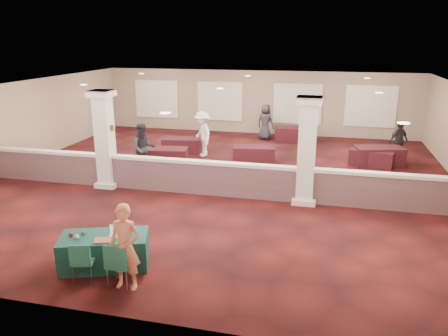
% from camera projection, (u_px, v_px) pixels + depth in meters
% --- Properties ---
extents(ground, '(16.00, 16.00, 0.00)m').
position_uv_depth(ground, '(220.00, 180.00, 15.31)').
color(ground, '#431110').
rests_on(ground, ground).
extents(wall_back, '(16.00, 0.04, 3.20)m').
position_uv_depth(wall_back, '(258.00, 102.00, 22.29)').
color(wall_back, '#87745D').
rests_on(wall_back, ground).
extents(wall_front, '(16.00, 0.04, 3.20)m').
position_uv_depth(wall_front, '(105.00, 235.00, 7.40)').
color(wall_front, '#87745D').
rests_on(wall_front, ground).
extents(wall_left, '(0.04, 16.00, 3.20)m').
position_uv_depth(wall_left, '(17.00, 125.00, 16.65)').
color(wall_left, '#87745D').
rests_on(wall_left, ground).
extents(ceiling, '(16.00, 16.00, 0.02)m').
position_uv_depth(ceiling, '(220.00, 88.00, 14.39)').
color(ceiling, white).
rests_on(ceiling, wall_back).
extents(partition_wall, '(15.60, 0.28, 1.10)m').
position_uv_depth(partition_wall, '(208.00, 177.00, 13.75)').
color(partition_wall, brown).
rests_on(partition_wall, ground).
extents(column_left, '(0.72, 0.72, 3.20)m').
position_uv_depth(column_left, '(105.00, 138.00, 14.23)').
color(column_left, silver).
rests_on(column_left, ground).
extents(column_right, '(0.72, 0.72, 3.20)m').
position_uv_depth(column_right, '(307.00, 150.00, 12.77)').
color(column_right, silver).
rests_on(column_right, ground).
extents(sconce_left, '(0.12, 0.12, 0.18)m').
position_uv_depth(sconce_left, '(96.00, 127.00, 14.19)').
color(sconce_left, brown).
rests_on(sconce_left, column_left).
extents(sconce_right, '(0.12, 0.12, 0.18)m').
position_uv_depth(sconce_right, '(112.00, 128.00, 14.06)').
color(sconce_right, brown).
rests_on(sconce_right, column_left).
extents(near_table, '(2.05, 1.49, 0.71)m').
position_uv_depth(near_table, '(105.00, 251.00, 9.48)').
color(near_table, '#103D3D').
rests_on(near_table, ground).
extents(conf_chair_main, '(0.51, 0.51, 0.97)m').
position_uv_depth(conf_chair_main, '(118.00, 261.00, 8.61)').
color(conf_chair_main, '#20605E').
rests_on(conf_chair_main, ground).
extents(conf_chair_side, '(0.54, 0.55, 0.88)m').
position_uv_depth(conf_chair_side, '(82.00, 259.00, 8.82)').
color(conf_chair_side, '#20605E').
rests_on(conf_chair_side, ground).
extents(woman, '(0.65, 0.44, 1.77)m').
position_uv_depth(woman, '(125.00, 247.00, 8.51)').
color(woman, '#E97C65').
rests_on(woman, ground).
extents(far_table_front_left, '(1.73, 1.04, 0.66)m').
position_uv_depth(far_table_front_left, '(167.00, 157.00, 17.04)').
color(far_table_front_left, black).
rests_on(far_table_front_left, ground).
extents(far_table_front_center, '(1.73, 1.04, 0.66)m').
position_uv_depth(far_table_front_center, '(254.00, 154.00, 17.34)').
color(far_table_front_center, black).
rests_on(far_table_front_center, ground).
extents(far_table_front_right, '(1.77, 1.22, 0.65)m').
position_uv_depth(far_table_front_right, '(372.00, 158.00, 16.82)').
color(far_table_front_right, black).
rests_on(far_table_front_right, ground).
extents(far_table_back_left, '(1.75, 1.09, 0.66)m').
position_uv_depth(far_table_back_left, '(182.00, 146.00, 18.75)').
color(far_table_back_left, black).
rests_on(far_table_back_left, ground).
extents(far_table_back_center, '(1.87, 1.15, 0.71)m').
position_uv_depth(far_table_back_center, '(294.00, 134.00, 20.81)').
color(far_table_back_center, black).
rests_on(far_table_back_center, ground).
extents(far_table_back_right, '(1.99, 1.31, 0.74)m').
position_uv_depth(far_table_back_right, '(379.00, 156.00, 16.93)').
color(far_table_back_right, black).
rests_on(far_table_back_right, ground).
extents(attendee_a, '(1.01, 0.89, 1.84)m').
position_uv_depth(attendee_a, '(144.00, 148.00, 15.89)').
color(attendee_a, black).
rests_on(attendee_a, ground).
extents(attendee_b, '(1.18, 1.29, 1.88)m').
position_uv_depth(attendee_b, '(202.00, 134.00, 18.17)').
color(attendee_b, silver).
rests_on(attendee_b, ground).
extents(attendee_c, '(1.05, 1.02, 1.68)m').
position_uv_depth(attendee_c, '(399.00, 141.00, 17.32)').
color(attendee_c, black).
rests_on(attendee_c, ground).
extents(attendee_d, '(0.95, 0.72, 1.72)m').
position_uv_depth(attendee_d, '(265.00, 122.00, 21.08)').
color(attendee_d, black).
rests_on(attendee_d, ground).
extents(laptop_base, '(0.38, 0.32, 0.02)m').
position_uv_depth(laptop_base, '(117.00, 236.00, 9.36)').
color(laptop_base, silver).
rests_on(laptop_base, near_table).
extents(laptop_screen, '(0.31, 0.12, 0.21)m').
position_uv_depth(laptop_screen, '(117.00, 229.00, 9.44)').
color(laptop_screen, silver).
rests_on(laptop_screen, near_table).
extents(screen_glow, '(0.28, 0.10, 0.18)m').
position_uv_depth(screen_glow, '(117.00, 230.00, 9.43)').
color(screen_glow, silver).
rests_on(screen_glow, near_table).
extents(knitting, '(0.46, 0.41, 0.03)m').
position_uv_depth(knitting, '(104.00, 240.00, 9.15)').
color(knitting, '#C86020').
rests_on(knitting, near_table).
extents(yarn_cream, '(0.11, 0.11, 0.11)m').
position_uv_depth(yarn_cream, '(77.00, 237.00, 9.22)').
color(yarn_cream, '#F1DCC6').
rests_on(yarn_cream, near_table).
extents(yarn_red, '(0.10, 0.10, 0.10)m').
position_uv_depth(yarn_red, '(71.00, 234.00, 9.35)').
color(yarn_red, maroon).
rests_on(yarn_red, near_table).
extents(yarn_grey, '(0.10, 0.10, 0.10)m').
position_uv_depth(yarn_grey, '(83.00, 232.00, 9.44)').
color(yarn_grey, '#46464B').
rests_on(yarn_grey, near_table).
extents(scissors, '(0.12, 0.07, 0.01)m').
position_uv_depth(scissors, '(132.00, 240.00, 9.18)').
color(scissors, red).
rests_on(scissors, near_table).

